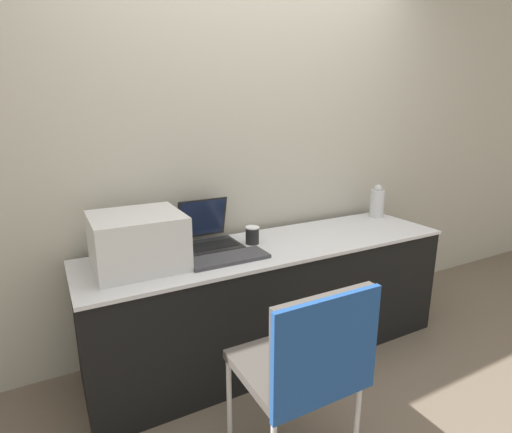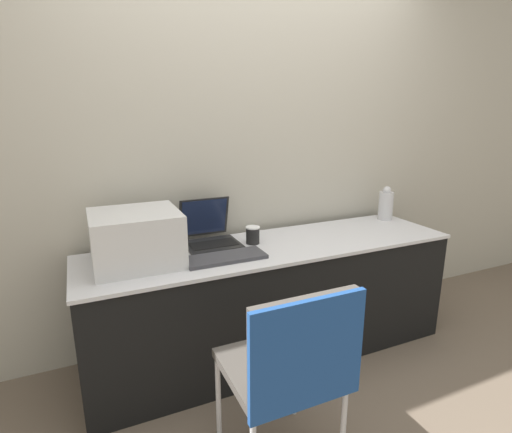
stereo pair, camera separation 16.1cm
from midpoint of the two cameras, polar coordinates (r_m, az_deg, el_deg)
The scene contains 9 objects.
ground_plane at distance 2.53m, azimuth 7.50°, elevation -21.79°, with size 14.00×14.00×0.00m, color #6B5B4C.
wall_back at distance 2.63m, azimuth 0.62°, elevation 10.44°, with size 8.00×0.05×2.60m.
table at distance 2.55m, azimuth 4.28°, elevation -11.75°, with size 2.27×0.60×0.72m.
printer at distance 2.14m, azimuth -14.74°, elevation -2.74°, with size 0.45×0.41×0.28m.
laptop_left at distance 2.41m, azimuth -4.77°, elevation -2.58°, with size 0.31×0.33×0.27m.
external_keyboard at distance 2.18m, azimuth -2.29°, elevation -5.89°, with size 0.44×0.17×0.02m.
coffee_cup at distance 2.41m, azimuth 1.44°, elevation -2.69°, with size 0.09×0.09×0.11m.
metal_pitcher at distance 3.11m, azimuth 19.48°, elevation 1.62°, with size 0.10×0.10×0.25m.
chair at distance 1.66m, azimuth 8.10°, elevation -19.92°, with size 0.46×0.46×0.88m.
Camera 2 is at (-1.03, -1.74, 1.51)m, focal length 28.00 mm.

